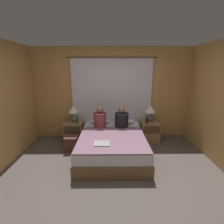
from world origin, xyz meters
The scene contains 17 objects.
ground_plane centered at (0.00, 0.00, 0.00)m, with size 16.00×16.00×0.00m, color #564C47.
wall_back centered at (0.00, 2.01, 1.25)m, with size 4.40×0.06×2.50m.
curtain_panel centered at (0.00, 1.95, 1.11)m, with size 2.39×0.02×2.22m.
bed centered at (0.00, 0.93, 0.24)m, with size 1.48×1.93×0.48m.
nightstand_left centered at (-1.03, 1.63, 0.27)m, with size 0.48×0.46×0.55m.
nightstand_right centered at (1.03, 1.63, 0.27)m, with size 0.48×0.46×0.55m.
lamp_left centered at (-1.03, 1.70, 0.84)m, with size 0.29×0.29×0.44m.
lamp_right centered at (1.03, 1.70, 0.84)m, with size 0.29×0.29×0.44m.
pillow_left centered at (-0.33, 1.72, 0.54)m, with size 0.57×0.28×0.12m.
pillow_right centered at (0.33, 1.72, 0.54)m, with size 0.57×0.28×0.12m.
blanket_on_bed centered at (0.00, 0.67, 0.50)m, with size 1.42×1.36×0.03m.
person_left_in_bed centered at (-0.30, 1.38, 0.71)m, with size 0.32×0.32×0.56m.
person_right_in_bed centered at (0.24, 1.38, 0.70)m, with size 0.34×0.34×0.55m.
beer_bottle_on_left_stand centered at (-0.90, 1.51, 0.64)m, with size 0.06×0.06×0.23m.
beer_bottle_on_right_stand centered at (0.91, 1.51, 0.63)m, with size 0.06×0.06×0.21m.
laptop_on_bed centered at (-0.20, 0.39, 0.52)m, with size 0.31×0.25×0.02m.
backpack_on_floor centered at (-0.98, 1.10, 0.20)m, with size 0.31×0.29×0.36m.
Camera 1 is at (-0.03, -2.51, 1.94)m, focal length 26.00 mm.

